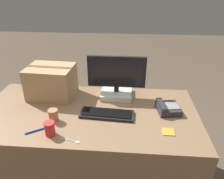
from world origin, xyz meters
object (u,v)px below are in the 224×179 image
(monitor, at_px, (116,81))
(keyboard, at_px, (107,114))
(desk_phone, at_px, (168,108))
(paper_cup_left, at_px, (53,115))
(spoon, at_px, (75,141))
(cardboard_box, at_px, (52,82))
(sticky_note_pad, at_px, (168,132))
(paper_cup_right, at_px, (50,129))
(pen_marker, at_px, (36,131))

(monitor, distance_m, keyboard, 0.36)
(desk_phone, relative_size, paper_cup_left, 2.25)
(spoon, xyz_separation_m, cardboard_box, (-0.35, 0.61, 0.14))
(monitor, height_order, sticky_note_pad, monitor)
(cardboard_box, bearing_deg, desk_phone, -10.19)
(keyboard, bearing_deg, desk_phone, 15.46)
(paper_cup_right, distance_m, cardboard_box, 0.59)
(spoon, bearing_deg, cardboard_box, 130.91)
(monitor, height_order, pen_marker, monitor)
(keyboard, xyz_separation_m, paper_cup_right, (-0.37, -0.27, 0.04))
(paper_cup_right, xyz_separation_m, cardboard_box, (-0.16, 0.56, 0.09))
(spoon, bearing_deg, desk_phone, 43.77)
(paper_cup_left, bearing_deg, keyboard, 14.47)
(paper_cup_left, xyz_separation_m, cardboard_box, (-0.13, 0.39, 0.09))
(paper_cup_right, bearing_deg, desk_phone, 23.32)
(desk_phone, bearing_deg, keyboard, -177.56)
(pen_marker, bearing_deg, keyboard, 172.73)
(monitor, relative_size, paper_cup_right, 5.00)
(paper_cup_right, relative_size, sticky_note_pad, 1.22)
(desk_phone, bearing_deg, paper_cup_left, -176.28)
(spoon, bearing_deg, sticky_note_pad, 24.67)
(desk_phone, distance_m, sticky_note_pad, 0.28)
(pen_marker, bearing_deg, paper_cup_right, 133.39)
(monitor, height_order, paper_cup_left, monitor)
(monitor, xyz_separation_m, pen_marker, (-0.55, -0.57, -0.15))
(keyboard, xyz_separation_m, cardboard_box, (-0.53, 0.29, 0.13))
(desk_phone, distance_m, cardboard_box, 1.05)
(paper_cup_right, bearing_deg, cardboard_box, 106.12)
(monitor, xyz_separation_m, paper_cup_left, (-0.46, -0.43, -0.10))
(paper_cup_right, xyz_separation_m, sticky_note_pad, (0.83, 0.10, -0.05))
(monitor, xyz_separation_m, keyboard, (-0.05, -0.33, -0.14))
(monitor, bearing_deg, pen_marker, -133.68)
(sticky_note_pad, bearing_deg, spoon, -166.79)
(monitor, relative_size, desk_phone, 2.38)
(spoon, bearing_deg, paper_cup_right, 174.45)
(keyboard, bearing_deg, sticky_note_pad, -17.04)
(monitor, xyz_separation_m, sticky_note_pad, (0.41, -0.50, -0.15))
(paper_cup_right, bearing_deg, sticky_note_pad, 6.53)
(paper_cup_left, distance_m, paper_cup_right, 0.17)
(cardboard_box, height_order, sticky_note_pad, cardboard_box)
(paper_cup_right, xyz_separation_m, spoon, (0.19, -0.06, -0.05))
(cardboard_box, height_order, pen_marker, cardboard_box)
(desk_phone, bearing_deg, cardboard_box, 160.62)
(paper_cup_left, xyz_separation_m, sticky_note_pad, (0.86, -0.07, -0.05))
(spoon, height_order, pen_marker, pen_marker)
(paper_cup_right, bearing_deg, pen_marker, 167.06)
(paper_cup_left, bearing_deg, paper_cup_right, -80.13)
(keyboard, distance_m, pen_marker, 0.55)
(cardboard_box, bearing_deg, sticky_note_pad, -24.87)
(keyboard, distance_m, paper_cup_right, 0.46)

